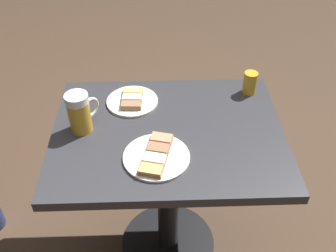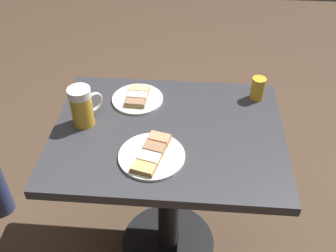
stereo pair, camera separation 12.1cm
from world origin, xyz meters
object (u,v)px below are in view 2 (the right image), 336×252
Objects in this scene: plate_near at (152,155)px; beer_glass_small at (258,88)px; beer_mug at (83,106)px; plate_far at (138,98)px.

plate_near is 0.53m from beer_glass_small.
beer_glass_small is (-0.64, -0.20, -0.03)m from beer_mug.
plate_near is 0.32m from beer_mug.
plate_near is at bearing 106.27° from plate_far.
plate_far is at bearing -73.73° from plate_near.
plate_far is at bearing 6.32° from beer_glass_small.
beer_glass_small is (-0.38, -0.36, 0.04)m from plate_near.
beer_glass_small reaches higher than plate_near.
plate_far is 0.24m from beer_mug.
beer_glass_small is at bearing -162.43° from beer_mug.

